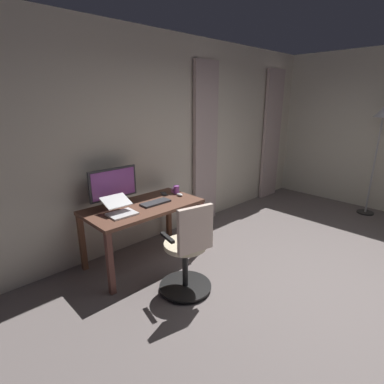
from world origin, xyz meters
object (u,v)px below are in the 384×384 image
Objects in this scene: office_chair at (188,252)px; mug_tea at (176,190)px; computer_keyboard at (156,203)px; desk at (143,212)px; cell_phone_by_monitor at (164,194)px; laptop at (120,209)px; computer_mouse at (180,195)px; floor_lamp at (381,128)px; computer_monitor at (113,185)px.

mug_tea is (-0.66, -0.94, 0.32)m from office_chair.
computer_keyboard is 3.01× the size of mug_tea.
desk is 0.50m from cell_phone_by_monitor.
laptop is (0.49, -0.00, 0.04)m from computer_keyboard.
computer_keyboard is at bearing 2.79° from computer_mouse.
computer_keyboard is at bearing -20.20° from floor_lamp.
floor_lamp is (-3.87, 0.54, 1.04)m from office_chair.
cell_phone_by_monitor is at bearing 75.53° from office_chair.
laptop is 4.42m from floor_lamp.
laptop is at bearing -0.51° from computer_keyboard.
office_chair reaches higher than computer_mouse.
computer_keyboard is at bearing 16.61° from mug_tea.
desk is 2.29× the size of computer_monitor.
cell_phone_by_monitor is (0.10, -0.21, -0.01)m from computer_mouse.
mug_tea is (-0.45, -0.13, 0.04)m from computer_keyboard.
mug_tea is at bearing 168.00° from computer_monitor.
cell_phone_by_monitor is at bearing -162.67° from laptop.
computer_mouse is (-0.79, 0.29, -0.23)m from computer_monitor.
floor_lamp reaches higher than mug_tea.
laptop is 0.95m from mug_tea.
laptop is at bearing 121.56° from office_chair.
computer_keyboard is at bearing 61.34° from cell_phone_by_monitor.
desk is at bearing 45.41° from cell_phone_by_monitor.
laptop is at bearing 69.84° from computer_monitor.
desk is 9.69× the size of cell_phone_by_monitor.
floor_lamp is (-3.25, 1.37, 0.75)m from computer_mouse.
laptop reaches higher than computer_mouse.
computer_keyboard is 1.07× the size of laptop.
laptop reaches higher than cell_phone_by_monitor.
computer_keyboard is 3.97m from floor_lamp.
office_chair is 1.19m from cell_phone_by_monitor.
cell_phone_by_monitor reaches higher than desk.
computer_mouse reaches higher than cell_phone_by_monitor.
computer_monitor is at bearing -20.14° from computer_mouse.
desk is at bearing 97.93° from office_chair.
computer_mouse is at bearing 139.81° from cell_phone_by_monitor.
laptop is at bearing 7.85° from mug_tea.
floor_lamp is at bearing 155.24° from mug_tea.
floor_lamp reaches higher than office_chair.
computer_keyboard is 0.47m from mug_tea.
laptop reaches higher than mug_tea.
computer_mouse is (-0.62, -0.82, 0.29)m from office_chair.
cell_phone_by_monitor is (-0.69, 0.08, -0.25)m from computer_monitor.
office_chair is at bearing 54.89° from mug_tea.
computer_monitor reaches higher than mug_tea.
computer_mouse is (-0.41, -0.02, 0.01)m from computer_keyboard.
floor_lamp is (-3.80, 1.41, 0.87)m from desk.
mug_tea is at bearing -173.04° from desk.
desk is 0.89m from office_chair.
mug_tea is (-0.59, -0.07, 0.15)m from desk.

